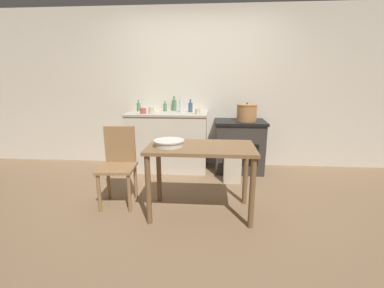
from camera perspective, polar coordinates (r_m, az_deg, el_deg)
The scene contains 17 objects.
ground_plane at distance 3.10m, azimuth -0.81°, elevation -13.38°, with size 14.00×14.00×0.00m, color #896B4C.
wall_back at distance 4.33m, azimuth 1.09°, elevation 12.07°, with size 8.00×0.07×2.55m.
counter_cabinet at distance 4.17m, azimuth -5.37°, elevation 0.65°, with size 1.27×0.62×0.93m.
stove at distance 4.15m, azimuth 10.40°, elevation -0.37°, with size 0.78×0.61×0.81m.
work_table at distance 2.70m, azimuth 1.98°, elevation -2.93°, with size 1.11×0.61×0.76m.
chair at distance 3.11m, azimuth -16.03°, elevation -4.11°, with size 0.43×0.43×0.90m.
flour_sack at distance 3.72m, azimuth 8.94°, elevation -5.32°, with size 0.24×0.17×0.41m, color beige.
stock_pot at distance 4.02m, azimuth 12.06°, elevation 6.83°, with size 0.31×0.31×0.28m.
mixing_bowl_large at distance 2.66m, azimuth -5.15°, elevation 0.32°, with size 0.32×0.32×0.06m.
bottle_far_left at distance 4.30m, azimuth -3.96°, elevation 8.60°, with size 0.07×0.07×0.24m.
bottle_left at distance 4.14m, azimuth -0.35°, elevation 8.21°, with size 0.07×0.07×0.20m.
bottle_mid_left at distance 4.36m, azimuth -11.76°, elevation 8.11°, with size 0.06×0.06×0.18m.
bottle_center_left at distance 4.10m, azimuth -2.43°, elevation 8.41°, with size 0.06×0.06×0.25m.
bottle_center at distance 4.27m, azimuth -6.00°, elevation 8.13°, with size 0.06×0.06×0.17m.
cup_center_right at distance 3.89m, azimuth 1.27°, elevation 7.27°, with size 0.07×0.07×0.08m, color beige.
cup_mid_right at distance 3.99m, azimuth -9.04°, elevation 7.40°, with size 0.08×0.08×0.10m, color beige.
cup_right at distance 4.02m, azimuth -10.80°, elevation 7.27°, with size 0.09×0.09×0.08m, color #B74C42.
Camera 1 is at (0.26, -2.74, 1.44)m, focal length 24.00 mm.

